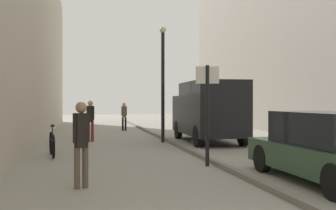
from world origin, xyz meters
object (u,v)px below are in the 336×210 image
at_px(pedestrian_mid_block, 90,118).
at_px(bicycle_leaning, 52,144).
at_px(pedestrian_main_foreground, 81,138).
at_px(lamp_post, 163,76).
at_px(parked_car, 329,148).
at_px(delivery_van, 208,110).
at_px(street_sign_post, 207,106).
at_px(pedestrian_far_crossing, 124,114).

distance_m(pedestrian_mid_block, bicycle_leaning, 4.68).
bearing_deg(pedestrian_main_foreground, lamp_post, 46.83).
height_order(parked_car, bicycle_leaning, parked_car).
relative_size(parked_car, lamp_post, 0.89).
height_order(pedestrian_mid_block, lamp_post, lamp_post).
bearing_deg(delivery_van, bicycle_leaning, -150.09).
distance_m(pedestrian_mid_block, street_sign_post, 7.75).
relative_size(delivery_van, lamp_post, 1.07).
bearing_deg(pedestrian_mid_block, lamp_post, 4.04).
height_order(pedestrian_main_foreground, delivery_van, delivery_van).
xyz_separation_m(pedestrian_far_crossing, lamp_post, (0.91, -7.01, 1.78)).
bearing_deg(street_sign_post, bicycle_leaning, -19.91).
height_order(pedestrian_mid_block, delivery_van, delivery_van).
xyz_separation_m(parked_car, lamp_post, (-1.80, 8.70, 2.01)).
distance_m(pedestrian_main_foreground, pedestrian_mid_block, 9.20).
bearing_deg(parked_car, lamp_post, 102.07).
distance_m(pedestrian_far_crossing, parked_car, 15.94).
height_order(lamp_post, bicycle_leaning, lamp_post).
distance_m(parked_car, street_sign_post, 3.20).
height_order(delivery_van, lamp_post, lamp_post).
relative_size(street_sign_post, bicycle_leaning, 1.48).
relative_size(pedestrian_mid_block, street_sign_post, 0.66).
relative_size(pedestrian_mid_block, pedestrian_far_crossing, 1.06).
bearing_deg(delivery_van, pedestrian_mid_block, 166.71).
xyz_separation_m(pedestrian_mid_block, bicycle_leaning, (-1.20, -4.49, -0.61)).
relative_size(delivery_van, street_sign_post, 1.95).
bearing_deg(lamp_post, pedestrian_mid_block, 161.72).
relative_size(pedestrian_main_foreground, street_sign_post, 0.64).
height_order(parked_car, lamp_post, lamp_post).
bearing_deg(pedestrian_mid_block, parked_car, -41.74).
distance_m(pedestrian_main_foreground, parked_car, 5.03).
bearing_deg(lamp_post, delivery_van, -8.57).
distance_m(delivery_van, street_sign_post, 6.24).
bearing_deg(street_sign_post, pedestrian_mid_block, -54.64).
distance_m(delivery_van, lamp_post, 2.34).
relative_size(pedestrian_far_crossing, parked_car, 0.39).
height_order(pedestrian_main_foreground, lamp_post, lamp_post).
height_order(pedestrian_far_crossing, parked_car, pedestrian_far_crossing).
distance_m(parked_car, bicycle_leaning, 7.86).
relative_size(street_sign_post, lamp_post, 0.55).
bearing_deg(pedestrian_mid_block, bicycle_leaning, -82.68).
bearing_deg(parked_car, street_sign_post, 126.95).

